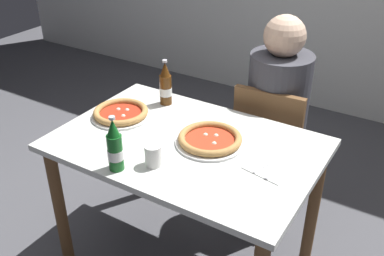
# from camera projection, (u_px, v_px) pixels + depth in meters

# --- Properties ---
(dining_table_main) EXTENTS (1.20, 0.80, 0.75)m
(dining_table_main) POSITION_uv_depth(u_px,v_px,m) (186.00, 163.00, 2.09)
(dining_table_main) COLOR silver
(dining_table_main) RESTS_ON ground_plane
(chair_behind_table) EXTENTS (0.42, 0.42, 0.85)m
(chair_behind_table) POSITION_uv_depth(u_px,v_px,m) (271.00, 143.00, 2.54)
(chair_behind_table) COLOR brown
(chair_behind_table) RESTS_ON ground_plane
(diner_seated) EXTENTS (0.34, 0.34, 1.21)m
(diner_seated) POSITION_uv_depth(u_px,v_px,m) (275.00, 124.00, 2.52)
(diner_seated) COLOR #2D3342
(diner_seated) RESTS_ON ground_plane
(pizza_margherita_near) EXTENTS (0.30, 0.30, 0.04)m
(pizza_margherita_near) POSITION_uv_depth(u_px,v_px,m) (121.00, 113.00, 2.24)
(pizza_margherita_near) COLOR white
(pizza_margherita_near) RESTS_ON dining_table_main
(pizza_marinara_far) EXTENTS (0.32, 0.32, 0.04)m
(pizza_marinara_far) POSITION_uv_depth(u_px,v_px,m) (210.00, 140.00, 2.02)
(pizza_marinara_far) COLOR white
(pizza_marinara_far) RESTS_ON dining_table_main
(beer_bottle_left) EXTENTS (0.07, 0.07, 0.25)m
(beer_bottle_left) POSITION_uv_depth(u_px,v_px,m) (166.00, 86.00, 2.33)
(beer_bottle_left) COLOR #512D0F
(beer_bottle_left) RESTS_ON dining_table_main
(beer_bottle_center) EXTENTS (0.07, 0.07, 0.25)m
(beer_bottle_center) POSITION_uv_depth(u_px,v_px,m) (115.00, 147.00, 1.80)
(beer_bottle_center) COLOR #14591E
(beer_bottle_center) RESTS_ON dining_table_main
(napkin_with_cutlery) EXTENTS (0.21, 0.21, 0.01)m
(napkin_with_cutlery) POSITION_uv_depth(u_px,v_px,m) (271.00, 167.00, 1.86)
(napkin_with_cutlery) COLOR white
(napkin_with_cutlery) RESTS_ON dining_table_main
(paper_cup) EXTENTS (0.07, 0.07, 0.09)m
(paper_cup) POSITION_uv_depth(u_px,v_px,m) (153.00, 155.00, 1.85)
(paper_cup) COLOR white
(paper_cup) RESTS_ON dining_table_main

